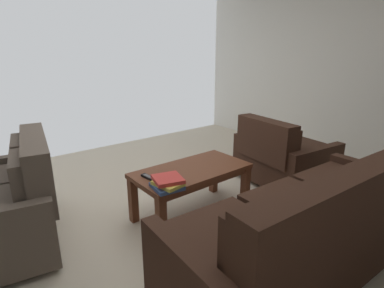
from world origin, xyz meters
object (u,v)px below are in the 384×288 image
Objects in this scene: book_stack at (168,183)px; tv_remote at (148,177)px; coffee_table at (192,176)px; armchair_side at (281,156)px; loveseat_near at (4,203)px; sofa_main at (311,229)px.

tv_remote is (0.02, -0.27, -0.03)m from book_stack.
armchair_side reaches higher than coffee_table.
loveseat_near is at bearing -21.90° from coffee_table.
coffee_table is at bearing 171.75° from tv_remote.
book_stack is at bearing 26.39° from coffee_table.
loveseat_near is (1.54, -1.76, -0.02)m from sofa_main.
book_stack is at bearing 3.23° from armchair_side.
armchair_side is (-1.18, -1.06, -0.04)m from sofa_main.
coffee_table is at bearing -4.97° from armchair_side.
book_stack reaches higher than tv_remote.
loveseat_near reaches higher than coffee_table.
armchair_side is (-2.71, 0.69, -0.02)m from loveseat_near.
armchair_side is 6.47× the size of tv_remote.
sofa_main is at bearing 117.03° from book_stack.
armchair_side is at bearing -176.77° from book_stack.
armchair_side is 3.80× the size of book_stack.
coffee_table is at bearing -85.94° from sofa_main.
loveseat_near is 1.23× the size of coffee_table.
sofa_main reaches higher than coffee_table.
book_stack is 0.27m from tv_remote.
coffee_table is 0.44m from tv_remote.
book_stack is 1.70× the size of tv_remote.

